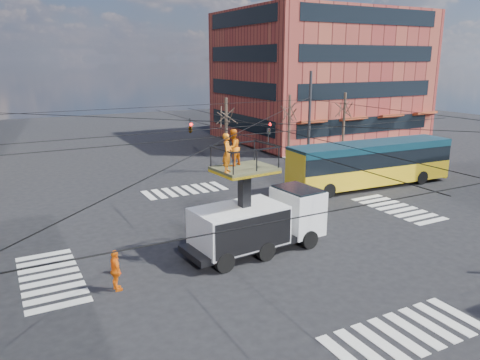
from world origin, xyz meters
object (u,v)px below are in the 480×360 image
city_bus (371,163)px  flagger (287,206)px  utility_truck (258,211)px  traffic_cone (115,266)px  worker_ground (116,271)px

city_bus → flagger: city_bus is taller
utility_truck → traffic_cone: size_ratio=11.49×
flagger → traffic_cone: bearing=-124.0°
traffic_cone → worker_ground: size_ratio=0.37×
utility_truck → worker_ground: size_ratio=4.22×
city_bus → traffic_cone: 20.51m
utility_truck → worker_ground: 7.15m
worker_ground → flagger: 11.00m
city_bus → worker_ground: (-20.01, -7.19, -0.88)m
worker_ground → flagger: (10.43, 3.51, 0.13)m
city_bus → worker_ground: city_bus is taller
flagger → utility_truck: bearing=-97.1°
worker_ground → flagger: flagger is taller
utility_truck → city_bus: 14.47m
utility_truck → flagger: size_ratio=3.66×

